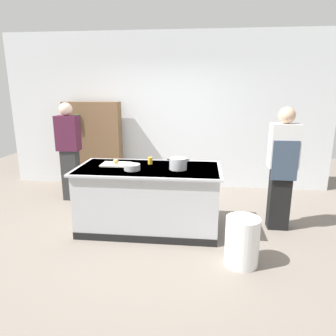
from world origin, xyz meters
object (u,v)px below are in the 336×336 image
object	(u,v)px
mixing_bowl	(132,167)
person_chef	(282,166)
stock_pot	(178,164)
onion	(116,161)
bookshelf	(94,145)
trash_bin	(242,241)
person_guest	(69,150)
juice_cup	(150,161)

from	to	relation	value
mixing_bowl	person_chef	size ratio (longest dim) A/B	0.13
mixing_bowl	stock_pot	bearing A→B (deg)	10.10
onion	bookshelf	distance (m)	1.97
trash_bin	person_chef	distance (m)	1.35
person_chef	person_guest	size ratio (longest dim) A/B	1.00
trash_bin	bookshelf	size ratio (longest dim) A/B	0.33
mixing_bowl	person_chef	xyz separation A→B (m)	(2.02, 0.36, -0.03)
onion	bookshelf	size ratio (longest dim) A/B	0.05
mixing_bowl	trash_bin	xyz separation A→B (m)	(1.39, -0.66, -0.66)
person_chef	person_guest	distance (m)	3.51
mixing_bowl	juice_cup	distance (m)	0.40
juice_cup	person_chef	world-z (taller)	person_chef
onion	trash_bin	bearing A→B (deg)	-27.56
stock_pot	bookshelf	bearing A→B (deg)	134.76
stock_pot	person_chef	bearing A→B (deg)	10.29
trash_bin	person_chef	size ratio (longest dim) A/B	0.33
onion	mixing_bowl	bearing A→B (deg)	-37.53
juice_cup	person_chef	xyz separation A→B (m)	(1.84, 0.01, -0.04)
stock_pot	person_chef	world-z (taller)	person_chef
person_guest	bookshelf	size ratio (longest dim) A/B	1.01
onion	bookshelf	xyz separation A→B (m)	(-0.94, 1.73, -0.11)
bookshelf	onion	bearing A→B (deg)	-61.52
stock_pot	juice_cup	world-z (taller)	stock_pot
person_guest	stock_pot	bearing A→B (deg)	79.24
stock_pot	bookshelf	world-z (taller)	bookshelf
stock_pot	trash_bin	bearing A→B (deg)	-44.15
trash_bin	person_guest	bearing A→B (deg)	146.40
juice_cup	bookshelf	bearing A→B (deg)	131.36
bookshelf	person_chef	bearing A→B (deg)	-26.05
stock_pot	juice_cup	size ratio (longest dim) A/B	3.03
stock_pot	person_guest	world-z (taller)	person_guest
trash_bin	bookshelf	bearing A→B (deg)	135.08
onion	person_guest	size ratio (longest dim) A/B	0.04
juice_cup	mixing_bowl	bearing A→B (deg)	-117.62
mixing_bowl	person_guest	world-z (taller)	person_guest
stock_pot	trash_bin	distance (m)	1.30
person_guest	trash_bin	bearing A→B (deg)	74.16
person_chef	bookshelf	size ratio (longest dim) A/B	1.01
onion	bookshelf	world-z (taller)	bookshelf
person_chef	bookshelf	distance (m)	3.61
person_guest	bookshelf	bearing A→B (deg)	-175.09
onion	mixing_bowl	distance (m)	0.35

